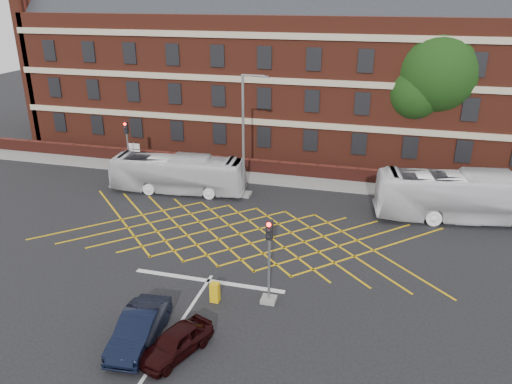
% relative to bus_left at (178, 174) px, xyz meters
% --- Properties ---
extents(ground, '(120.00, 120.00, 0.00)m').
position_rel_bus_left_xyz_m(ground, '(6.36, -7.52, -1.38)').
color(ground, black).
rests_on(ground, ground).
extents(victorian_building, '(51.00, 12.17, 20.40)m').
position_rel_bus_left_xyz_m(victorian_building, '(6.60, 14.48, 6.46)').
color(victorian_building, '#592317').
rests_on(victorian_building, ground).
extents(boundary_wall, '(56.00, 0.50, 1.10)m').
position_rel_bus_left_xyz_m(boundary_wall, '(6.36, 5.48, -0.83)').
color(boundary_wall, '#471913').
rests_on(boundary_wall, ground).
extents(far_pavement, '(60.00, 3.00, 0.12)m').
position_rel_bus_left_xyz_m(far_pavement, '(6.36, 4.48, -1.32)').
color(far_pavement, slate).
rests_on(far_pavement, ground).
extents(box_junction_hatching, '(8.22, 8.22, 0.02)m').
position_rel_bus_left_xyz_m(box_junction_hatching, '(6.36, -5.52, -1.37)').
color(box_junction_hatching, '#CC990C').
rests_on(box_junction_hatching, ground).
extents(stop_line, '(8.00, 0.30, 0.02)m').
position_rel_bus_left_xyz_m(stop_line, '(6.36, -11.02, -1.37)').
color(stop_line, silver).
rests_on(stop_line, ground).
extents(centre_line, '(0.15, 14.00, 0.02)m').
position_rel_bus_left_xyz_m(centre_line, '(6.36, -17.52, -1.37)').
color(centre_line, silver).
rests_on(centre_line, ground).
extents(bus_left, '(10.05, 3.12, 2.76)m').
position_rel_bus_left_xyz_m(bus_left, '(0.00, 0.00, 0.00)').
color(bus_left, silver).
rests_on(bus_left, ground).
extents(bus_right, '(11.80, 4.43, 3.21)m').
position_rel_bus_left_xyz_m(bus_right, '(19.83, 0.29, 0.23)').
color(bus_right, white).
rests_on(bus_right, ground).
extents(car_navy, '(1.85, 4.32, 1.39)m').
position_rel_bus_left_xyz_m(car_navy, '(5.25, -16.25, -0.68)').
color(car_navy, black).
rests_on(car_navy, ground).
extents(car_maroon, '(2.58, 3.71, 1.17)m').
position_rel_bus_left_xyz_m(car_maroon, '(7.02, -16.56, -0.79)').
color(car_maroon, black).
rests_on(car_maroon, ground).
extents(deciduous_tree, '(7.37, 6.99, 11.49)m').
position_rel_bus_left_xyz_m(deciduous_tree, '(17.75, 10.47, 6.11)').
color(deciduous_tree, black).
rests_on(deciduous_tree, ground).
extents(traffic_light_near, '(0.70, 0.70, 4.27)m').
position_rel_bus_left_xyz_m(traffic_light_near, '(9.77, -11.98, 0.39)').
color(traffic_light_near, slate).
rests_on(traffic_light_near, ground).
extents(traffic_light_far, '(0.70, 0.70, 4.27)m').
position_rel_bus_left_xyz_m(traffic_light_far, '(-5.37, 2.67, 0.39)').
color(traffic_light_far, slate).
rests_on(traffic_light_far, ground).
extents(street_lamp, '(2.25, 1.00, 8.66)m').
position_rel_bus_left_xyz_m(street_lamp, '(4.94, 0.50, 1.58)').
color(street_lamp, slate).
rests_on(street_lamp, ground).
extents(direction_signs, '(1.10, 0.16, 2.20)m').
position_rel_bus_left_xyz_m(direction_signs, '(-5.62, 3.99, 0.00)').
color(direction_signs, gray).
rests_on(direction_signs, ground).
extents(utility_cabinet, '(0.42, 0.36, 0.99)m').
position_rel_bus_left_xyz_m(utility_cabinet, '(7.29, -12.62, -0.88)').
color(utility_cabinet, gold).
rests_on(utility_cabinet, ground).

